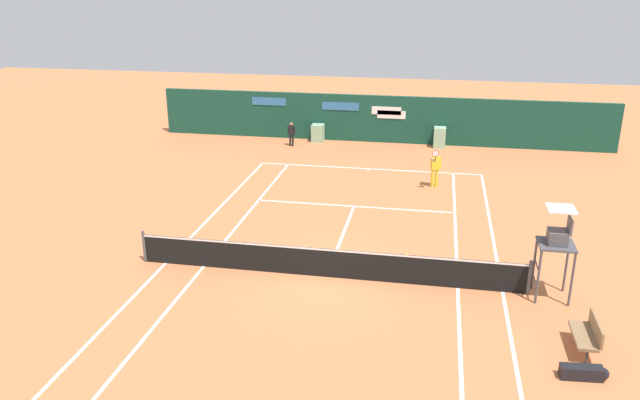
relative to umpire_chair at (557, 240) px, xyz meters
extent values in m
plane|color=#C67042|center=(-6.62, 0.07, -1.79)|extent=(80.00, 80.00, 0.00)
cube|color=white|center=(-6.62, 11.77, -1.79)|extent=(10.60, 0.10, 0.01)
cube|color=white|center=(-11.92, 0.07, -1.79)|extent=(0.10, 23.40, 0.01)
cube|color=white|center=(-10.62, 0.07, -1.79)|extent=(0.10, 23.40, 0.01)
cube|color=white|center=(-2.62, 0.07, -1.79)|extent=(0.10, 23.40, 0.01)
cube|color=white|center=(-1.32, 0.07, -1.79)|extent=(0.10, 23.40, 0.01)
cube|color=white|center=(-6.62, 6.47, -1.79)|extent=(8.00, 0.10, 0.01)
cube|color=white|center=(-6.62, 3.27, -1.79)|extent=(0.10, 6.40, 0.01)
cube|color=white|center=(-6.62, 11.62, -1.79)|extent=(0.10, 0.24, 0.01)
cylinder|color=#4C4C51|center=(-12.62, 0.07, -1.26)|extent=(0.10, 0.10, 1.07)
cylinder|color=#4C4C51|center=(-0.62, 0.07, -1.26)|extent=(0.10, 0.10, 1.07)
cube|color=black|center=(-6.62, 0.07, -1.32)|extent=(12.00, 0.03, 0.95)
cube|color=white|center=(-6.62, 0.07, -0.87)|extent=(12.00, 0.04, 0.06)
cube|color=#144233|center=(-6.62, 17.07, -0.49)|extent=(25.00, 0.24, 2.60)
cube|color=#2D6BA8|center=(-8.83, 16.93, 0.16)|extent=(2.08, 0.02, 0.44)
cube|color=white|center=(-6.00, 16.93, -0.20)|extent=(1.55, 0.02, 0.44)
cube|color=#2D6BA8|center=(-12.93, 16.93, 0.29)|extent=(1.97, 0.02, 0.44)
cube|color=white|center=(-6.28, 16.93, 0.01)|extent=(1.62, 0.02, 0.44)
cube|color=#8CB793|center=(-10.03, 16.52, -1.31)|extent=(0.66, 0.70, 0.97)
cube|color=#8CB793|center=(-3.32, 16.52, -1.25)|extent=(0.63, 0.70, 1.09)
cylinder|color=#47474C|center=(-0.46, -0.45, -0.98)|extent=(0.07, 0.07, 1.63)
cylinder|color=#47474C|center=(-0.46, 0.45, -0.98)|extent=(0.07, 0.07, 1.63)
cylinder|color=#47474C|center=(0.44, -0.45, -0.98)|extent=(0.07, 0.07, 1.63)
cylinder|color=#47474C|center=(0.44, 0.45, -0.98)|extent=(0.07, 0.07, 1.63)
cylinder|color=#47474C|center=(-0.46, 0.00, -1.30)|extent=(0.04, 0.81, 0.04)
cylinder|color=#47474C|center=(-0.46, 0.00, -0.81)|extent=(0.04, 0.81, 0.04)
cube|color=#47474C|center=(-0.01, 0.00, -0.13)|extent=(1.00, 1.00, 0.06)
cube|color=#4C4C51|center=(-0.01, 0.00, 0.10)|extent=(0.52, 0.56, 0.40)
cube|color=#4C4C51|center=(0.28, 0.00, 0.47)|extent=(0.06, 0.56, 0.45)
cube|color=white|center=(-0.01, 0.00, 0.95)|extent=(0.76, 0.80, 0.04)
cylinder|color=#38383D|center=(0.34, -3.34, -1.60)|extent=(0.06, 0.06, 0.38)
cylinder|color=#38383D|center=(0.34, -2.15, -1.60)|extent=(0.06, 0.06, 0.38)
cube|color=olive|center=(0.34, -2.75, -1.37)|extent=(0.48, 1.35, 0.08)
cube|color=olive|center=(0.61, -2.75, -1.12)|extent=(0.06, 1.35, 0.42)
cube|color=black|center=(0.11, -3.96, -1.63)|extent=(0.98, 0.38, 0.32)
sphere|color=black|center=(0.58, -3.92, -1.63)|extent=(0.29, 0.28, 0.28)
cylinder|color=yellow|center=(-3.40, 9.62, -1.39)|extent=(0.13, 0.13, 0.82)
cylinder|color=yellow|center=(-3.57, 9.56, -1.39)|extent=(0.13, 0.13, 0.82)
cube|color=yellow|center=(-3.48, 9.59, -0.69)|extent=(0.42, 0.32, 0.57)
sphere|color=tan|center=(-3.48, 9.59, -0.30)|extent=(0.22, 0.22, 0.22)
cylinder|color=white|center=(-3.48, 9.59, -0.21)|extent=(0.21, 0.21, 0.06)
cylinder|color=yellow|center=(-3.27, 9.67, -0.73)|extent=(0.09, 0.09, 0.55)
cylinder|color=tan|center=(-3.60, 9.25, -0.46)|extent=(0.27, 0.55, 0.09)
cylinder|color=black|center=(-3.50, 9.00, -0.35)|extent=(0.03, 0.03, 0.22)
torus|color=#DB3838|center=(-3.50, 9.00, -0.10)|extent=(0.29, 0.13, 0.30)
cylinder|color=silver|center=(-3.50, 9.00, -0.10)|extent=(0.24, 0.10, 0.26)
cylinder|color=black|center=(-11.19, 15.27, -1.46)|extent=(0.11, 0.11, 0.66)
cylinder|color=black|center=(-11.34, 15.29, -1.46)|extent=(0.11, 0.11, 0.66)
cube|color=black|center=(-11.26, 15.28, -0.90)|extent=(0.32, 0.20, 0.46)
sphere|color=#8C664C|center=(-11.26, 15.28, -0.58)|extent=(0.18, 0.18, 0.18)
cylinder|color=black|center=(-11.08, 15.26, -0.93)|extent=(0.07, 0.07, 0.45)
cylinder|color=black|center=(-11.44, 15.31, -0.93)|extent=(0.07, 0.07, 0.45)
sphere|color=#CCE033|center=(-4.23, 2.12, -1.76)|extent=(0.07, 0.07, 0.07)
sphere|color=#CCE033|center=(-11.47, 6.06, -1.76)|extent=(0.07, 0.07, 0.07)
sphere|color=#CCE033|center=(-2.94, 6.29, -1.76)|extent=(0.07, 0.07, 0.07)
camera|label=1|loc=(-3.57, -17.18, 7.04)|focal=35.25mm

